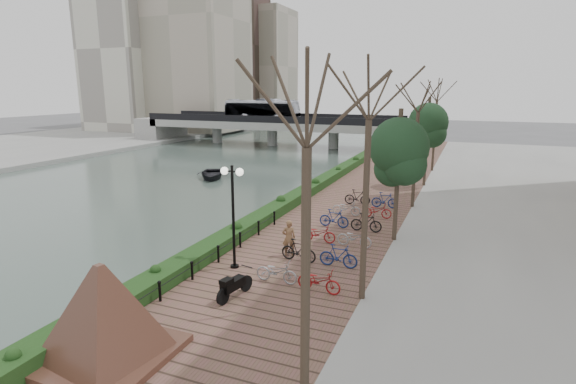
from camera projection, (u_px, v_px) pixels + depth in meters
The scene contains 14 objects.
ground at pixel (148, 296), 17.57m from camera, with size 220.00×220.00×0.00m, color #59595B.
river_water at pixel (191, 168), 45.66m from camera, with size 30.00×130.00×0.02m, color #415249.
promenade at pixel (357, 199), 31.80m from camera, with size 8.00×75.00×0.50m, color brown.
hedge at pixel (322, 181), 35.19m from camera, with size 1.10×56.00×0.60m, color #1C3513.
chain_fence at pixel (206, 263), 18.66m from camera, with size 0.10×14.10×0.70m.
granite_monument at pixel (103, 312), 12.34m from camera, with size 5.33×5.33×2.81m.
lamppost at pixel (233, 194), 18.36m from camera, with size 1.02×0.32×4.39m.
motorcycle at pixel (235, 285), 16.21m from camera, with size 0.51×1.62×1.01m, color black, non-canonical shape.
pedestrian at pixel (289, 238), 20.27m from camera, with size 0.61×0.40×1.67m, color brown.
bicycle_parking at pixel (343, 228), 22.85m from camera, with size 2.40×14.69×1.00m.
street_trees at pixel (408, 166), 25.20m from camera, with size 3.20×37.12×6.80m.
bridge at pixel (270, 122), 63.04m from camera, with size 36.00×10.77×6.50m.
boat at pixel (212, 174), 40.25m from camera, with size 2.96×4.14×0.86m, color black.
far_buildings at pixel (193, 46), 88.78m from camera, with size 35.00×38.00×38.00m.
Camera 1 is at (11.23, -12.90, 7.92)m, focal length 28.00 mm.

